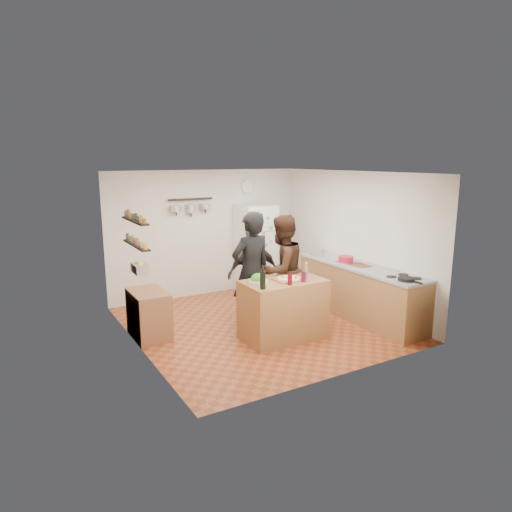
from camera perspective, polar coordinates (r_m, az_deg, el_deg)
room_shell at (r=7.69m, az=-1.08°, el=1.12°), size 4.20×4.20×4.20m
prep_island at (r=7.04m, az=3.43°, el=-6.66°), size 1.25×0.72×0.91m
pizza_board at (r=6.93m, az=4.12°, el=-2.95°), size 0.42×0.34×0.02m
pizza at (r=6.92m, az=4.12°, el=-2.80°), size 0.34×0.34×0.02m
salad_bowl at (r=6.72m, az=0.25°, el=-3.24°), size 0.28×0.28×0.06m
wine_bottle at (r=6.43m, az=0.86°, el=-3.04°), size 0.08×0.08×0.25m
wine_glass_near at (r=6.66m, az=4.27°, el=-2.93°), size 0.07×0.07×0.16m
wine_glass_far at (r=6.85m, az=5.95°, el=-2.57°), size 0.07×0.07×0.16m
pepper_mill at (r=7.17m, az=6.26°, el=-1.82°), size 0.06×0.06×0.18m
salt_canister at (r=6.96m, az=6.09°, el=-2.49°), size 0.07×0.07×0.12m
person_left at (r=7.18m, az=-0.60°, el=-2.02°), size 0.74×0.52×1.93m
person_center at (r=7.49m, az=3.21°, el=-1.81°), size 1.04×0.89×1.83m
person_back at (r=7.82m, az=-0.34°, el=-2.16°), size 0.96×0.49×1.58m
counter_run at (r=8.13m, az=12.81°, el=-4.40°), size 0.63×2.63×0.90m
stove_top at (r=7.37m, az=17.99°, el=-2.69°), size 0.60×0.62×0.02m
skillet at (r=7.20m, az=18.28°, el=-2.77°), size 0.25×0.25×0.05m
sink at (r=8.63m, az=9.13°, el=-0.10°), size 0.50×0.80×0.03m
cutting_board at (r=8.03m, az=12.85°, el=-1.21°), size 0.30×0.40×0.02m
red_bowl at (r=8.20m, az=11.18°, el=-0.40°), size 0.26×0.26×0.11m
fridge at (r=9.38m, az=-0.04°, el=0.94°), size 0.70×0.68×1.80m
wall_clock at (r=9.51m, az=-1.05°, el=8.69°), size 0.30×0.03×0.30m
spice_shelf_lower at (r=6.76m, az=-14.75°, el=1.34°), size 0.12×1.00×0.02m
spice_shelf_upper at (r=6.70m, az=-14.91°, el=4.28°), size 0.12×1.00×0.02m
produce_basket at (r=6.84m, az=-14.35°, el=-1.52°), size 0.18×0.35×0.14m
side_table at (r=7.28m, az=-13.24°, el=-7.07°), size 0.50×0.80×0.73m
pot_rack at (r=8.89m, az=-8.19°, el=7.04°), size 0.90×0.04×0.04m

